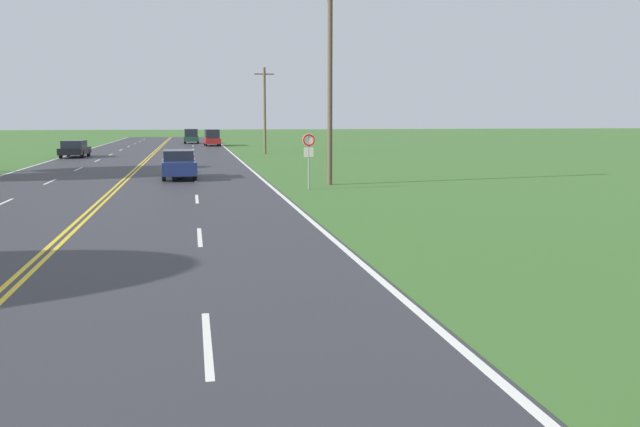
% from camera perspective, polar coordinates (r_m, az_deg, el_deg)
% --- Properties ---
extents(traffic_sign, '(0.60, 0.10, 2.57)m').
position_cam_1_polar(traffic_sign, '(30.94, -0.96, 5.60)').
color(traffic_sign, gray).
rests_on(traffic_sign, ground).
extents(utility_pole_midground, '(1.80, 0.24, 9.53)m').
position_cam_1_polar(utility_pole_midground, '(33.27, 0.84, 10.90)').
color(utility_pole_midground, brown).
rests_on(utility_pole_midground, ground).
extents(utility_pole_far, '(1.80, 0.24, 7.81)m').
position_cam_1_polar(utility_pole_far, '(62.44, -4.68, 8.73)').
color(utility_pole_far, brown).
rests_on(utility_pole_far, ground).
extents(car_dark_blue_sedan_nearest, '(1.96, 4.59, 1.54)m').
position_cam_1_polar(car_dark_blue_sedan_nearest, '(37.48, -11.83, 4.10)').
color(car_dark_blue_sedan_nearest, black).
rests_on(car_dark_blue_sedan_nearest, ground).
extents(car_black_sedan_approaching, '(2.07, 4.57, 1.42)m').
position_cam_1_polar(car_black_sedan_approaching, '(60.47, -19.97, 5.16)').
color(car_black_sedan_approaching, black).
rests_on(car_black_sedan_approaching, ground).
extents(car_red_van_mid_near, '(1.95, 4.94, 1.95)m').
position_cam_1_polar(car_red_van_mid_near, '(82.13, -9.08, 6.35)').
color(car_red_van_mid_near, black).
rests_on(car_red_van_mid_near, ground).
extents(car_dark_green_van_mid_far, '(1.96, 4.00, 1.88)m').
position_cam_1_polar(car_dark_green_van_mid_far, '(90.30, -10.78, 6.44)').
color(car_dark_green_van_mid_far, black).
rests_on(car_dark_green_van_mid_far, ground).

